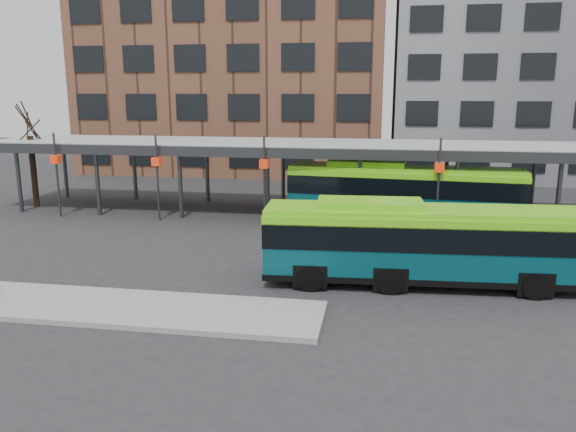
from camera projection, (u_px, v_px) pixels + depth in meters
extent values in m
plane|color=#28282B|center=(291.00, 288.00, 20.54)|extent=(120.00, 120.00, 0.00)
cube|color=gray|center=(112.00, 307.00, 18.52)|extent=(14.00, 3.00, 0.18)
cube|color=#999B9E|center=(327.00, 146.00, 32.18)|extent=(40.00, 6.00, 0.35)
cube|color=#383A3D|center=(321.00, 154.00, 29.32)|extent=(40.00, 0.15, 0.55)
cylinder|color=#383A3D|center=(19.00, 180.00, 33.13)|extent=(0.24, 0.24, 3.80)
cylinder|color=#383A3D|center=(65.00, 169.00, 37.94)|extent=(0.24, 0.24, 3.80)
cylinder|color=#383A3D|center=(98.00, 183.00, 32.32)|extent=(0.24, 0.24, 3.80)
cylinder|color=#383A3D|center=(135.00, 171.00, 37.14)|extent=(0.24, 0.24, 3.80)
cylinder|color=#383A3D|center=(180.00, 185.00, 31.52)|extent=(0.24, 0.24, 3.80)
cylinder|color=#383A3D|center=(207.00, 173.00, 36.33)|extent=(0.24, 0.24, 3.80)
cylinder|color=#383A3D|center=(267.00, 187.00, 30.71)|extent=(0.24, 0.24, 3.80)
cylinder|color=#383A3D|center=(283.00, 174.00, 35.53)|extent=(0.24, 0.24, 3.80)
cylinder|color=#383A3D|center=(359.00, 190.00, 29.91)|extent=(0.24, 0.24, 3.80)
cylinder|color=#383A3D|center=(363.00, 176.00, 34.72)|extent=(0.24, 0.24, 3.80)
cylinder|color=#383A3D|center=(456.00, 193.00, 29.10)|extent=(0.24, 0.24, 3.80)
cylinder|color=#383A3D|center=(446.00, 178.00, 33.92)|extent=(0.24, 0.24, 3.80)
cylinder|color=#383A3D|center=(558.00, 196.00, 28.30)|extent=(0.24, 0.24, 3.80)
cylinder|color=#383A3D|center=(533.00, 180.00, 33.11)|extent=(0.24, 0.24, 3.80)
cylinder|color=#383A3D|center=(57.00, 175.00, 31.77)|extent=(0.12, 0.12, 4.80)
cube|color=red|center=(56.00, 159.00, 31.57)|extent=(0.45, 0.45, 0.45)
cylinder|color=#383A3D|center=(157.00, 178.00, 30.80)|extent=(0.12, 0.12, 4.80)
cube|color=red|center=(157.00, 162.00, 30.60)|extent=(0.45, 0.45, 0.45)
cylinder|color=#383A3D|center=(264.00, 181.00, 29.83)|extent=(0.12, 0.12, 4.80)
cube|color=red|center=(264.00, 164.00, 29.64)|extent=(0.45, 0.45, 0.45)
cylinder|color=#383A3D|center=(438.00, 185.00, 28.39)|extent=(0.12, 0.12, 4.80)
cube|color=red|center=(439.00, 168.00, 28.19)|extent=(0.45, 0.45, 0.45)
cylinder|color=black|center=(34.00, 172.00, 34.51)|extent=(0.36, 0.36, 4.40)
cylinder|color=black|center=(31.00, 129.00, 33.92)|extent=(0.08, 1.63, 1.59)
cylinder|color=black|center=(30.00, 129.00, 34.04)|extent=(1.63, 0.13, 1.59)
cylinder|color=black|center=(28.00, 129.00, 33.95)|extent=(0.15, 1.63, 1.59)
cylinder|color=black|center=(28.00, 129.00, 33.84)|extent=(1.63, 0.10, 1.59)
cube|color=brown|center=(238.00, 46.00, 50.55)|extent=(26.00, 14.00, 22.00)
cube|color=slate|center=(542.00, 55.00, 46.58)|extent=(24.00, 14.00, 20.00)
cube|color=#07424D|center=(421.00, 245.00, 20.66)|extent=(11.57, 3.06, 2.38)
cube|color=black|center=(422.00, 232.00, 20.55)|extent=(11.62, 3.12, 0.91)
cube|color=#72DB16|center=(423.00, 211.00, 20.38)|extent=(11.56, 2.96, 0.19)
cube|color=#72DB16|center=(370.00, 204.00, 20.53)|extent=(3.91, 1.94, 0.33)
cube|color=black|center=(419.00, 273.00, 20.89)|extent=(11.63, 3.12, 0.23)
cylinder|color=black|center=(536.00, 286.00, 19.36)|extent=(0.97, 0.34, 0.95)
cylinder|color=black|center=(517.00, 266.00, 21.62)|extent=(0.97, 0.34, 0.95)
cylinder|color=black|center=(391.00, 281.00, 19.88)|extent=(0.97, 0.34, 0.95)
cylinder|color=black|center=(386.00, 262.00, 22.13)|extent=(0.97, 0.34, 0.95)
cylinder|color=black|center=(310.00, 278.00, 20.17)|extent=(0.97, 0.34, 0.95)
cylinder|color=black|center=(314.00, 260.00, 22.43)|extent=(0.97, 0.34, 0.95)
cube|color=#07424D|center=(404.00, 194.00, 30.25)|extent=(12.43, 3.59, 2.55)
cube|color=black|center=(404.00, 185.00, 30.14)|extent=(12.49, 3.65, 0.97)
cube|color=#72DB16|center=(405.00, 169.00, 29.95)|extent=(12.43, 3.49, 0.20)
cube|color=#72DB16|center=(367.00, 164.00, 30.40)|extent=(4.23, 2.18, 0.36)
cube|color=black|center=(403.00, 215.00, 30.50)|extent=(12.50, 3.66, 0.25)
cylinder|color=black|center=(484.00, 224.00, 28.32)|extent=(1.04, 0.39, 1.02)
cylinder|color=black|center=(480.00, 214.00, 30.68)|extent=(1.04, 0.39, 1.02)
cylinder|color=black|center=(378.00, 218.00, 29.61)|extent=(1.04, 0.39, 1.02)
cylinder|color=black|center=(382.00, 209.00, 31.97)|extent=(1.04, 0.39, 1.02)
cylinder|color=black|center=(321.00, 215.00, 30.35)|extent=(1.04, 0.39, 1.02)
cylinder|color=black|center=(329.00, 206.00, 32.71)|extent=(1.04, 0.39, 1.02)
imported|color=slate|center=(525.00, 216.00, 30.49)|extent=(1.67, 0.80, 0.84)
imported|color=slate|center=(546.00, 217.00, 29.77)|extent=(1.68, 0.49, 1.01)
imported|color=slate|center=(557.00, 217.00, 30.09)|extent=(1.81, 0.87, 0.91)
imported|color=slate|center=(567.00, 216.00, 30.03)|extent=(1.72, 0.67, 1.01)
imported|color=slate|center=(576.00, 219.00, 29.69)|extent=(1.67, 0.58, 0.88)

